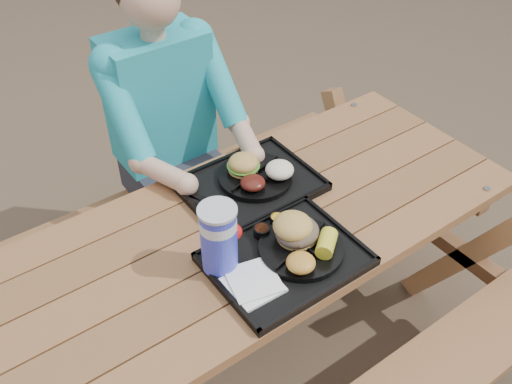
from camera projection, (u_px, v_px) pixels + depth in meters
ground at (256, 354)px, 2.34m from camera, size 60.00×60.00×0.00m
picnic_table at (256, 296)px, 2.10m from camera, size 1.80×1.49×0.75m
tray_near at (285, 260)px, 1.72m from camera, size 0.45×0.35×0.02m
tray_far at (250, 186)px, 1.98m from camera, size 0.45×0.35×0.02m
plate_near at (301, 249)px, 1.73m from camera, size 0.26×0.26×0.02m
plate_far at (255, 177)px, 1.99m from camera, size 0.26×0.26×0.02m
napkin_stack at (253, 284)px, 1.62m from camera, size 0.15×0.15×0.02m
soda_cup at (219, 240)px, 1.62m from camera, size 0.11×0.11×0.21m
condiment_bbq at (262, 231)px, 1.77m from camera, size 0.05×0.05×0.03m
condiment_mustard at (277, 220)px, 1.81m from camera, size 0.05×0.05×0.03m
sandwich at (298, 222)px, 1.70m from camera, size 0.13×0.13×0.13m
mac_cheese at (301, 263)px, 1.64m from camera, size 0.09×0.09×0.04m
corn_cob at (327, 243)px, 1.69m from camera, size 0.13×0.13×0.05m
cutlery_far at (206, 201)px, 1.90m from camera, size 0.09×0.15×0.01m
burger at (243, 160)px, 1.97m from camera, size 0.11×0.11×0.10m
baked_beans at (253, 183)px, 1.92m from camera, size 0.09×0.09×0.04m
potato_salad at (280, 170)px, 1.96m from camera, size 0.10×0.10×0.05m
diner at (167, 148)px, 2.35m from camera, size 0.48×0.84×1.28m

